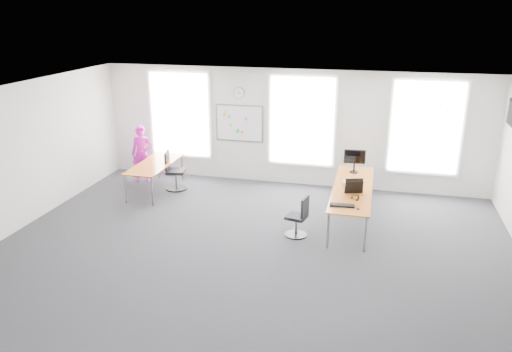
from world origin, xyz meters
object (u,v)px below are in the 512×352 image
(headphones, at_px, (355,197))
(monitor, at_px, (355,159))
(desk_left, at_px, (155,166))
(keyboard, at_px, (342,205))
(chair_left, at_px, (174,173))
(chair_right, at_px, (299,219))
(person, at_px, (142,154))
(desk_right, at_px, (352,189))

(headphones, xyz_separation_m, monitor, (-0.13, 1.73, 0.29))
(desk_left, relative_size, keyboard, 4.08)
(desk_left, height_order, chair_left, chair_left)
(chair_right, height_order, person, person)
(headphones, bearing_deg, desk_right, 78.08)
(desk_right, relative_size, desk_left, 1.55)
(monitor, bearing_deg, chair_right, -118.01)
(chair_left, xyz_separation_m, monitor, (4.49, 0.17, 0.65))
(monitor, bearing_deg, chair_left, 178.10)
(chair_right, xyz_separation_m, chair_left, (-3.55, 1.96, 0.06))
(desk_right, xyz_separation_m, monitor, (-0.04, 1.04, 0.38))
(person, height_order, keyboard, person)
(person, xyz_separation_m, keyboard, (5.44, -2.40, 0.01))
(keyboard, bearing_deg, desk_left, 154.23)
(desk_right, distance_m, desk_left, 4.97)
(chair_left, relative_size, person, 0.66)
(chair_right, relative_size, chair_left, 0.86)
(headphones, bearing_deg, chair_right, -178.59)
(chair_right, bearing_deg, desk_right, 149.84)
(monitor, bearing_deg, desk_right, -92.01)
(desk_left, xyz_separation_m, chair_right, (3.94, -1.75, -0.29))
(desk_right, height_order, desk_left, desk_right)
(headphones, bearing_deg, desk_left, 145.82)
(desk_right, height_order, monitor, monitor)
(monitor, bearing_deg, person, 173.57)
(desk_left, distance_m, headphones, 5.20)
(chair_left, distance_m, monitor, 4.54)
(chair_right, bearing_deg, monitor, 167.91)
(keyboard, height_order, headphones, headphones)
(chair_left, relative_size, headphones, 6.26)
(desk_right, bearing_deg, chair_right, -131.98)
(desk_right, relative_size, person, 2.05)
(chair_left, bearing_deg, desk_left, 106.06)
(desk_right, distance_m, chair_left, 4.62)
(chair_right, xyz_separation_m, headphones, (1.07, 0.40, 0.42))
(chair_right, distance_m, headphones, 1.22)
(person, bearing_deg, chair_right, -38.39)
(desk_right, height_order, chair_right, chair_right)
(keyboard, bearing_deg, monitor, 82.06)
(keyboard, height_order, monitor, monitor)
(desk_left, relative_size, chair_left, 2.01)
(chair_right, height_order, chair_left, chair_left)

